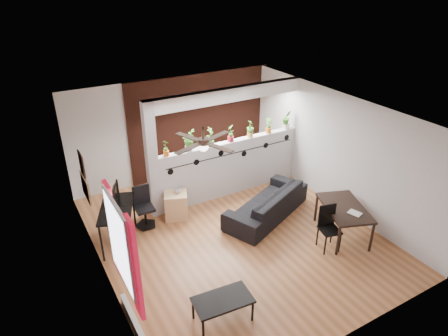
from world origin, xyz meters
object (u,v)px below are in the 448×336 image
potted_plant_1 (189,141)px  potted_plant_4 (250,128)px  ceiling_fan (203,143)px  computer_desk (117,211)px  cube_shelf (176,205)px  coffee_table (223,301)px  potted_plant_6 (286,119)px  sofa (267,203)px  office_chair (144,209)px  potted_plant_0 (166,147)px  potted_plant_2 (210,136)px  folding_chair (328,223)px  cup (177,191)px  potted_plant_5 (269,125)px  dining_table (344,210)px  potted_plant_3 (231,132)px

potted_plant_1 → potted_plant_4: (1.58, 0.00, -0.03)m
ceiling_fan → computer_desk: size_ratio=0.94×
cube_shelf → coffee_table: size_ratio=0.63×
potted_plant_6 → sofa: potted_plant_6 is taller
office_chair → potted_plant_0: bearing=22.6°
ceiling_fan → potted_plant_2: (1.07, 1.80, -0.73)m
computer_desk → folding_chair: size_ratio=1.40×
office_chair → cube_shelf: bearing=-4.4°
potted_plant_6 → office_chair: bearing=-175.7°
cup → potted_plant_5: bearing=7.5°
sofa → dining_table: (0.91, -1.35, 0.30)m
potted_plant_0 → dining_table: 3.85m
folding_chair → cube_shelf: bearing=131.7°
potted_plant_4 → computer_desk: potted_plant_4 is taller
potted_plant_1 → potted_plant_3: size_ratio=1.11×
folding_chair → coffee_table: folding_chair is taller
computer_desk → potted_plant_4: bearing=10.2°
computer_desk → office_chair: office_chair is taller
sofa → potted_plant_4: bearing=-128.7°
coffee_table → potted_plant_4: bearing=51.7°
potted_plant_2 → office_chair: (-1.74, -0.29, -1.19)m
potted_plant_4 → cup: potted_plant_4 is taller
office_chair → coffee_table: 3.04m
ceiling_fan → coffee_table: bearing=-108.2°
potted_plant_4 → ceiling_fan: bearing=-139.8°
potted_plant_0 → office_chair: (-0.69, -0.29, -1.15)m
potted_plant_0 → potted_plant_1: size_ratio=0.80×
cube_shelf → office_chair: 0.71m
potted_plant_4 → sofa: bearing=-105.6°
ceiling_fan → potted_plant_6: (3.18, 1.80, -0.72)m
cube_shelf → computer_desk: (-1.33, -0.27, 0.44)m
computer_desk → office_chair: size_ratio=1.44×
potted_plant_2 → sofa: potted_plant_2 is taller
ceiling_fan → computer_desk: (-1.30, 1.19, -1.57)m
potted_plant_1 → potted_plant_5: bearing=0.0°
potted_plant_1 → computer_desk: (-1.85, -0.61, -0.85)m
potted_plant_0 → potted_plant_4: potted_plant_4 is taller
potted_plant_6 → folding_chair: bearing=-110.5°
potted_plant_5 → office_chair: size_ratio=0.43×
potted_plant_6 → computer_desk: potted_plant_6 is taller
folding_chair → dining_table: bearing=12.6°
potted_plant_6 → cube_shelf: potted_plant_6 is taller
cup → computer_desk: bearing=-168.8°
ceiling_fan → office_chair: size_ratio=1.35×
potted_plant_5 → folding_chair: size_ratio=0.42×
potted_plant_1 → folding_chair: (1.61, -2.73, -1.05)m
potted_plant_3 → office_chair: 2.57m
potted_plant_3 → potted_plant_6: 1.58m
potted_plant_2 → computer_desk: bearing=-165.5°
potted_plant_4 → computer_desk: bearing=-169.8°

